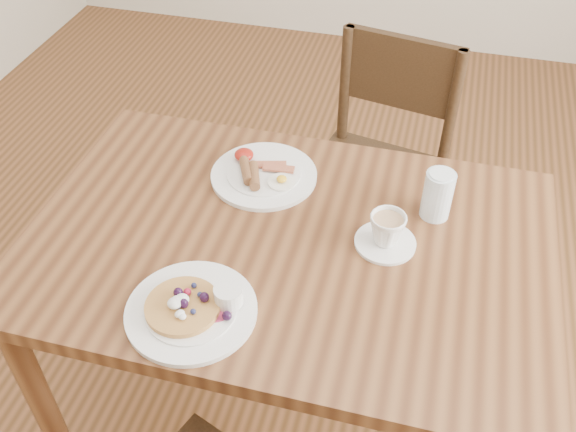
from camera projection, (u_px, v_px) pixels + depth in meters
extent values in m
plane|color=#533217|center=(288.00, 413.00, 1.97)|extent=(5.00, 5.00, 0.00)
cube|color=brown|center=(288.00, 245.00, 1.48)|extent=(1.20, 0.80, 0.04)
cylinder|color=brown|center=(44.00, 406.00, 1.59)|extent=(0.06, 0.06, 0.71)
cylinder|color=brown|center=(496.00, 289.00, 1.88)|extent=(0.06, 0.06, 0.71)
cylinder|color=brown|center=(154.00, 225.00, 2.08)|extent=(0.06, 0.06, 0.71)
cube|color=#372314|center=(371.00, 184.00, 2.09)|extent=(0.49, 0.49, 0.04)
cylinder|color=#372314|center=(297.00, 253.00, 2.18)|extent=(0.04, 0.04, 0.43)
cylinder|color=#372314|center=(398.00, 287.00, 2.07)|extent=(0.04, 0.04, 0.43)
cylinder|color=#372314|center=(338.00, 191.00, 2.42)|extent=(0.04, 0.04, 0.43)
cylinder|color=#372314|center=(430.00, 219.00, 2.31)|extent=(0.04, 0.04, 0.43)
cylinder|color=#372314|center=(452.00, 114.00, 2.00)|extent=(0.04, 0.04, 0.43)
cylinder|color=#372314|center=(345.00, 87.00, 2.12)|extent=(0.04, 0.04, 0.43)
cube|color=#372314|center=(401.00, 72.00, 2.01)|extent=(0.38, 0.10, 0.24)
cylinder|color=white|center=(191.00, 311.00, 1.30)|extent=(0.27, 0.27, 0.01)
cylinder|color=white|center=(191.00, 309.00, 1.30)|extent=(0.19, 0.19, 0.01)
cylinder|color=#B22D59|center=(216.00, 309.00, 1.30)|extent=(0.07, 0.07, 0.00)
cylinder|color=#C68C47|center=(183.00, 306.00, 1.29)|extent=(0.15, 0.15, 0.01)
ellipsoid|color=white|center=(178.00, 302.00, 1.28)|extent=(0.03, 0.03, 0.02)
ellipsoid|color=white|center=(181.00, 314.00, 1.26)|extent=(0.02, 0.02, 0.01)
cylinder|color=white|center=(229.00, 295.00, 1.30)|extent=(0.06, 0.06, 0.04)
cylinder|color=#591E07|center=(228.00, 290.00, 1.29)|extent=(0.05, 0.05, 0.00)
sphere|color=black|center=(199.00, 299.00, 1.29)|extent=(0.02, 0.02, 0.02)
sphere|color=#1E234C|center=(202.00, 293.00, 1.30)|extent=(0.01, 0.01, 0.01)
sphere|color=#1E234C|center=(196.00, 285.00, 1.32)|extent=(0.01, 0.01, 0.01)
sphere|color=#B21938|center=(185.00, 291.00, 1.31)|extent=(0.02, 0.02, 0.02)
sphere|color=black|center=(176.00, 294.00, 1.30)|extent=(0.02, 0.02, 0.02)
sphere|color=#1E234C|center=(173.00, 305.00, 1.28)|extent=(0.01, 0.01, 0.01)
sphere|color=black|center=(186.00, 304.00, 1.28)|extent=(0.02, 0.02, 0.02)
sphere|color=#1E234C|center=(195.00, 307.00, 1.28)|extent=(0.01, 0.01, 0.01)
sphere|color=#1E234C|center=(214.00, 330.00, 1.25)|extent=(0.01, 0.01, 0.01)
sphere|color=#B21938|center=(227.00, 317.00, 1.27)|extent=(0.01, 0.01, 0.01)
sphere|color=black|center=(230.00, 300.00, 1.30)|extent=(0.02, 0.02, 0.02)
sphere|color=#1E234C|center=(224.00, 288.00, 1.33)|extent=(0.01, 0.01, 0.01)
cylinder|color=white|center=(264.00, 175.00, 1.63)|extent=(0.27, 0.27, 0.01)
cylinder|color=white|center=(264.00, 173.00, 1.63)|extent=(0.19, 0.19, 0.01)
cylinder|color=brown|center=(246.00, 170.00, 1.61)|extent=(0.06, 0.10, 0.03)
cylinder|color=brown|center=(254.00, 176.00, 1.59)|extent=(0.06, 0.10, 0.03)
cube|color=maroon|center=(271.00, 165.00, 1.64)|extent=(0.08, 0.04, 0.01)
cube|color=maroon|center=(279.00, 168.00, 1.62)|extent=(0.08, 0.03, 0.01)
cylinder|color=white|center=(282.00, 182.00, 1.59)|extent=(0.07, 0.07, 0.00)
ellipsoid|color=yellow|center=(282.00, 179.00, 1.58)|extent=(0.03, 0.03, 0.01)
ellipsoid|color=#A5190F|center=(244.00, 155.00, 1.66)|extent=(0.05, 0.05, 0.03)
cylinder|color=white|center=(385.00, 243.00, 1.45)|extent=(0.14, 0.14, 0.01)
imported|color=white|center=(387.00, 229.00, 1.43)|extent=(0.11, 0.11, 0.08)
cylinder|color=tan|center=(388.00, 220.00, 1.41)|extent=(0.07, 0.07, 0.00)
cylinder|color=silver|center=(438.00, 195.00, 1.49)|extent=(0.07, 0.07, 0.12)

